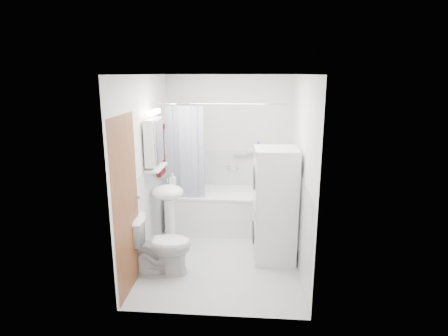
# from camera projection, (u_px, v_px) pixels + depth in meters

# --- Properties ---
(floor) EXTENTS (2.60, 2.60, 0.00)m
(floor) POSITION_uv_depth(u_px,v_px,m) (223.00, 256.00, 5.10)
(floor) COLOR #B7B7BC
(floor) RESTS_ON ground
(room_walls) EXTENTS (2.60, 2.60, 2.60)m
(room_walls) POSITION_uv_depth(u_px,v_px,m) (222.00, 149.00, 4.73)
(room_walls) COLOR silver
(room_walls) RESTS_ON ground
(wainscot) EXTENTS (1.98, 2.58, 2.58)m
(wainscot) POSITION_uv_depth(u_px,v_px,m) (224.00, 207.00, 5.23)
(wainscot) COLOR white
(wainscot) RESTS_ON ground
(door) EXTENTS (0.05, 2.00, 2.00)m
(door) POSITION_uv_depth(u_px,v_px,m) (138.00, 197.00, 4.39)
(door) COLOR brown
(door) RESTS_ON ground
(bathtub) EXTENTS (1.63, 0.77, 0.62)m
(bathtub) POSITION_uv_depth(u_px,v_px,m) (224.00, 208.00, 5.91)
(bathtub) COLOR white
(bathtub) RESTS_ON ground
(tub_spout) EXTENTS (0.04, 0.12, 0.04)m
(tub_spout) POSITION_uv_depth(u_px,v_px,m) (238.00, 167.00, 6.06)
(tub_spout) COLOR silver
(tub_spout) RESTS_ON room_walls
(curtain_rod) EXTENTS (1.81, 0.02, 0.02)m
(curtain_rod) POSITION_uv_depth(u_px,v_px,m) (222.00, 104.00, 5.18)
(curtain_rod) COLOR silver
(curtain_rod) RESTS_ON room_walls
(shower_curtain) EXTENTS (0.55, 0.02, 1.45)m
(shower_curtain) POSITION_uv_depth(u_px,v_px,m) (185.00, 156.00, 5.41)
(shower_curtain) COLOR #141D48
(shower_curtain) RESTS_ON curtain_rod
(sink) EXTENTS (0.44, 0.37, 1.04)m
(sink) POSITION_uv_depth(u_px,v_px,m) (168.00, 202.00, 5.10)
(sink) COLOR white
(sink) RESTS_ON ground
(medicine_cabinet) EXTENTS (0.13, 0.50, 0.71)m
(medicine_cabinet) POSITION_uv_depth(u_px,v_px,m) (154.00, 140.00, 4.88)
(medicine_cabinet) COLOR white
(medicine_cabinet) RESTS_ON room_walls
(shelf) EXTENTS (0.18, 0.54, 0.02)m
(shelf) POSITION_uv_depth(u_px,v_px,m) (156.00, 167.00, 4.97)
(shelf) COLOR silver
(shelf) RESTS_ON room_walls
(shower_caddy) EXTENTS (0.22, 0.06, 0.02)m
(shower_caddy) POSITION_uv_depth(u_px,v_px,m) (241.00, 155.00, 6.00)
(shower_caddy) COLOR silver
(shower_caddy) RESTS_ON room_walls
(towel) EXTENTS (0.07, 0.31, 0.74)m
(towel) POSITION_uv_depth(u_px,v_px,m) (161.00, 149.00, 5.37)
(towel) COLOR #581411
(towel) RESTS_ON room_walls
(washer_dryer) EXTENTS (0.57, 0.57, 1.51)m
(washer_dryer) POSITION_uv_depth(u_px,v_px,m) (274.00, 205.00, 4.84)
(washer_dryer) COLOR white
(washer_dryer) RESTS_ON ground
(toilet) EXTENTS (0.79, 0.50, 0.73)m
(toilet) POSITION_uv_depth(u_px,v_px,m) (161.00, 245.00, 4.59)
(toilet) COLOR white
(toilet) RESTS_ON ground
(soap_pump) EXTENTS (0.08, 0.17, 0.08)m
(soap_pump) POSITION_uv_depth(u_px,v_px,m) (173.00, 183.00, 5.16)
(soap_pump) COLOR gray
(soap_pump) RESTS_ON sink
(shelf_bottle) EXTENTS (0.07, 0.18, 0.07)m
(shelf_bottle) POSITION_uv_depth(u_px,v_px,m) (153.00, 167.00, 4.81)
(shelf_bottle) COLOR gray
(shelf_bottle) RESTS_ON shelf
(shelf_cup) EXTENTS (0.10, 0.09, 0.10)m
(shelf_cup) POSITION_uv_depth(u_px,v_px,m) (158.00, 161.00, 5.07)
(shelf_cup) COLOR gray
(shelf_cup) RESTS_ON shelf
(shampoo_a) EXTENTS (0.13, 0.17, 0.13)m
(shampoo_a) POSITION_uv_depth(u_px,v_px,m) (251.00, 150.00, 5.97)
(shampoo_a) COLOR gray
(shampoo_a) RESTS_ON shower_caddy
(shampoo_b) EXTENTS (0.08, 0.21, 0.08)m
(shampoo_b) POSITION_uv_depth(u_px,v_px,m) (258.00, 152.00, 5.96)
(shampoo_b) COLOR navy
(shampoo_b) RESTS_ON shower_caddy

